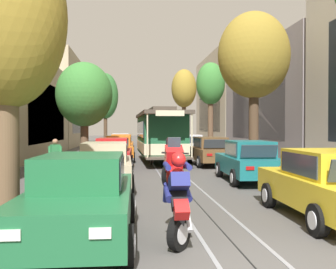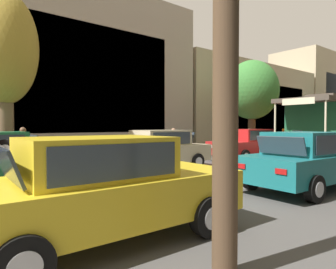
{
  "view_description": "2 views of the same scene",
  "coord_description": "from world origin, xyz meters",
  "views": [
    {
      "loc": [
        -1.85,
        -4.92,
        2.08
      ],
      "look_at": [
        0.07,
        13.88,
        1.75
      ],
      "focal_mm": 40.07,
      "sensor_mm": 36.0,
      "label": 1
    },
    {
      "loc": [
        6.74,
        1.14,
        1.75
      ],
      "look_at": [
        -1.22,
        7.44,
        1.45
      ],
      "focal_mm": 31.63,
      "sensor_mm": 36.0,
      "label": 2
    }
  ],
  "objects": [
    {
      "name": "street_tree_kerb_left_mid",
      "position": [
        -4.2,
        31.88,
        5.13
      ],
      "size": [
        2.47,
        2.0,
        7.41
      ],
      "color": "#4C3826",
      "rests_on": "ground"
    },
    {
      "name": "parked_car_white_fourth_right",
      "position": [
        2.6,
        22.63,
        0.8
      ],
      "size": [
        2.04,
        4.38,
        1.58
      ],
      "color": "silver",
      "rests_on": "ground"
    },
    {
      "name": "cable_car_trolley",
      "position": [
        0.0,
        18.36,
        1.66
      ],
      "size": [
        2.82,
        9.17,
        3.28
      ],
      "color": "#1E5B38",
      "rests_on": "ground"
    },
    {
      "name": "parked_car_beige_second_left",
      "position": [
        -2.72,
        8.13,
        0.8
      ],
      "size": [
        2.03,
        4.37,
        1.58
      ],
      "color": "#C1B28E",
      "rests_on": "ground"
    },
    {
      "name": "parked_car_brown_mid_right",
      "position": [
        2.57,
        15.51,
        0.8
      ],
      "size": [
        2.12,
        4.41,
        1.58
      ],
      "color": "brown",
      "rests_on": "ground"
    },
    {
      "name": "parked_car_orange_fourth_left",
      "position": [
        -2.6,
        19.1,
        0.8
      ],
      "size": [
        2.1,
        4.4,
        1.58
      ],
      "color": "orange",
      "rests_on": "ground"
    },
    {
      "name": "parked_car_orange_fifth_left",
      "position": [
        -2.5,
        24.54,
        0.8
      ],
      "size": [
        2.06,
        4.39,
        1.58
      ],
      "color": "orange",
      "rests_on": "ground"
    },
    {
      "name": "trolley_track_rails",
      "position": [
        0.0,
        23.22,
        0.0
      ],
      "size": [
        1.14,
        58.45,
        0.01
      ],
      "color": "gray",
      "rests_on": "ground"
    },
    {
      "name": "parked_car_silver_sixth_left",
      "position": [
        -2.72,
        30.2,
        0.8
      ],
      "size": [
        2.06,
        4.39,
        1.58
      ],
      "color": "#B7B7BC",
      "rests_on": "ground"
    },
    {
      "name": "parked_car_green_near_left",
      "position": [
        -2.75,
        2.07,
        0.8
      ],
      "size": [
        2.05,
        4.38,
        1.58
      ],
      "color": "#1E6038",
      "rests_on": "ground"
    },
    {
      "name": "ground_plane",
      "position": [
        0.0,
        20.18,
        0.0
      ],
      "size": [
        160.0,
        160.0,
        0.0
      ],
      "primitive_type": "plane",
      "color": "#4C4947"
    },
    {
      "name": "parked_car_red_mid_left",
      "position": [
        -2.7,
        13.91,
        0.8
      ],
      "size": [
        2.08,
        4.4,
        1.58
      ],
      "color": "red",
      "rests_on": "ground"
    },
    {
      "name": "parked_car_yellow_near_right",
      "position": [
        2.61,
        3.14,
        0.8
      ],
      "size": [
        2.06,
        4.39,
        1.58
      ],
      "color": "gold",
      "rests_on": "ground"
    },
    {
      "name": "building_facade_left",
      "position": [
        -10.09,
        25.4,
        4.55
      ],
      "size": [
        5.5,
        50.15,
        10.05
      ],
      "color": "gray",
      "rests_on": "ground"
    },
    {
      "name": "building_facade_right",
      "position": [
        10.29,
        24.99,
        4.84
      ],
      "size": [
        5.71,
        50.15,
        10.96
      ],
      "color": "beige",
      "rests_on": "ground"
    },
    {
      "name": "pedestrian_on_right_pavement",
      "position": [
        -4.87,
        10.67,
        0.93
      ],
      "size": [
        0.55,
        0.38,
        1.64
      ],
      "color": "slate",
      "rests_on": "ground"
    },
    {
      "name": "parked_car_teal_second_right",
      "position": [
        2.75,
        9.21,
        0.8
      ],
      "size": [
        2.11,
        4.41,
        1.58
      ],
      "color": "#196B70",
      "rests_on": "ground"
    },
    {
      "name": "street_tree_kerb_left_second",
      "position": [
        -4.4,
        16.56,
        3.94
      ],
      "size": [
        3.15,
        3.43,
        5.79
      ],
      "color": "brown",
      "rests_on": "ground"
    },
    {
      "name": "street_tree_kerb_right_fourth",
      "position": [
        4.12,
        36.19,
        6.34
      ],
      "size": [
        2.77,
        2.81,
        8.59
      ],
      "color": "brown",
      "rests_on": "ground"
    },
    {
      "name": "street_tree_kerb_right_mid",
      "position": [
        4.46,
        23.99,
        5.4
      ],
      "size": [
        2.25,
        2.04,
        7.23
      ],
      "color": "brown",
      "rests_on": "ground"
    },
    {
      "name": "street_tree_kerb_left_near",
      "position": [
        -4.36,
        3.0,
        4.22
      ],
      "size": [
        2.47,
        2.1,
        6.19
      ],
      "color": "brown",
      "rests_on": "ground"
    },
    {
      "name": "motorcycle_with_rider",
      "position": [
        -1.02,
        1.68,
        1.0
      ],
      "size": [
        0.48,
        1.81,
        1.91
      ],
      "color": "black",
      "rests_on": "ground"
    },
    {
      "name": "street_tree_kerb_right_second",
      "position": [
        4.52,
        13.89,
        5.76
      ],
      "size": [
        3.73,
        3.1,
        8.07
      ],
      "color": "#4C3826",
      "rests_on": "ground"
    }
  ]
}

